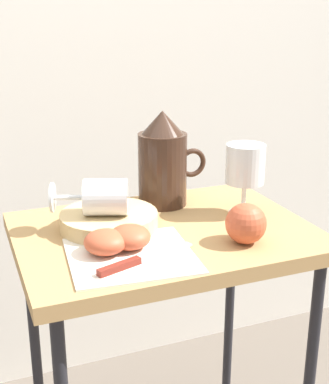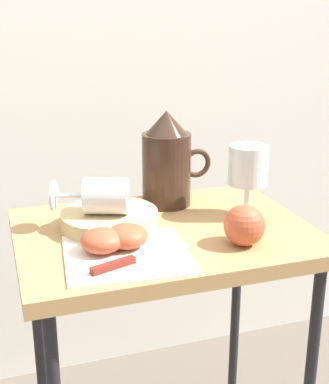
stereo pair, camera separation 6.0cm
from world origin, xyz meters
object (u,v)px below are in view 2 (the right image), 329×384
object	(u,v)px
table	(165,264)
apple_half_left	(102,241)
wine_glass_upright	(248,169)
basket_tray	(109,220)
apple_half_right	(127,236)
pitcher	(167,167)
knife	(128,261)
apple_whole	(244,225)
wine_glass_tipped_near	(104,196)

from	to	relation	value
table	apple_half_left	xyz separation A→B (m)	(-0.14, -0.07, 0.10)
table	wine_glass_upright	size ratio (longest dim) A/B	4.71
table	basket_tray	size ratio (longest dim) A/B	3.70
table	apple_half_right	bearing A→B (deg)	-144.48
basket_tray	apple_half_right	xyz separation A→B (m)	(0.01, -0.11, 0.01)
pitcher	apple_half_right	world-z (taller)	pitcher
table	pitcher	world-z (taller)	pitcher
wine_glass_upright	knife	size ratio (longest dim) A/B	0.78
apple_half_left	apple_whole	bearing A→B (deg)	-9.61
wine_glass_upright	apple_half_left	xyz separation A→B (m)	(-0.34, -0.09, -0.08)
basket_tray	apple_half_left	size ratio (longest dim) A/B	2.52
table	basket_tray	bearing A→B (deg)	157.41
apple_half_left	knife	distance (m)	0.07
pitcher	wine_glass_tipped_near	xyz separation A→B (m)	(-0.17, -0.11, -0.02)
table	wine_glass_tipped_near	world-z (taller)	wine_glass_tipped_near
pitcher	knife	distance (m)	0.34
apple_half_left	apple_half_right	size ratio (longest dim) A/B	1.00
basket_tray	wine_glass_tipped_near	world-z (taller)	wine_glass_tipped_near
wine_glass_tipped_near	apple_half_right	distance (m)	0.12
wine_glass_upright	apple_whole	xyz separation A→B (m)	(-0.07, -0.14, -0.07)
table	wine_glass_tipped_near	xyz separation A→B (m)	(-0.12, 0.04, 0.15)
apple_half_right	apple_whole	world-z (taller)	apple_whole
wine_glass_tipped_near	apple_half_right	bearing A→B (deg)	-79.65
wine_glass_upright	table	bearing A→B (deg)	-175.04
pitcher	apple_half_right	size ratio (longest dim) A/B	2.73
wine_glass_tipped_near	apple_half_left	xyz separation A→B (m)	(-0.03, -0.11, -0.05)
apple_whole	knife	bearing A→B (deg)	-175.14
wine_glass_tipped_near	apple_whole	xyz separation A→B (m)	(0.23, -0.16, -0.03)
apple_whole	knife	distance (m)	0.24
apple_half_left	wine_glass_tipped_near	bearing A→B (deg)	75.62
apple_half_left	apple_half_right	bearing A→B (deg)	6.99
basket_tray	wine_glass_upright	bearing A→B (deg)	-5.19
apple_half_left	apple_whole	xyz separation A→B (m)	(0.26, -0.04, 0.01)
apple_whole	knife	xyz separation A→B (m)	(-0.23, -0.02, -0.03)
pitcher	knife	xyz separation A→B (m)	(-0.17, -0.28, -0.08)
wine_glass_upright	apple_half_right	bearing A→B (deg)	-163.45
basket_tray	wine_glass_upright	size ratio (longest dim) A/B	1.27
basket_tray	apple_whole	distance (m)	0.28
table	basket_tray	xyz separation A→B (m)	(-0.10, 0.04, 0.10)
apple_half_right	knife	world-z (taller)	apple_half_right
basket_tray	knife	bearing A→B (deg)	-92.81
pitcher	knife	world-z (taller)	pitcher
pitcher	wine_glass_upright	size ratio (longest dim) A/B	1.38
apple_half_right	knife	size ratio (longest dim) A/B	0.40
pitcher	apple_half_left	distance (m)	0.30
basket_tray	apple_half_right	distance (m)	0.11
basket_tray	apple_whole	xyz separation A→B (m)	(0.22, -0.16, 0.02)
apple_half_left	knife	bearing A→B (deg)	-64.23
wine_glass_tipped_near	apple_half_left	world-z (taller)	wine_glass_tipped_near
basket_tray	knife	xyz separation A→B (m)	(-0.01, -0.18, -0.01)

